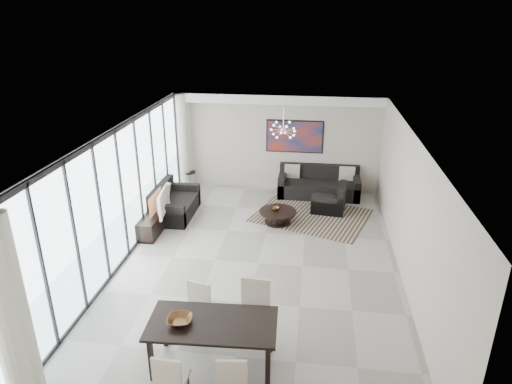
% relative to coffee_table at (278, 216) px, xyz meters
% --- Properties ---
extents(room_shell, '(6.00, 9.00, 2.90)m').
position_rel_coffee_table_xyz_m(room_shell, '(0.22, -2.06, 1.26)').
color(room_shell, '#A8A39B').
rests_on(room_shell, ground).
extents(window_wall, '(0.37, 8.95, 2.90)m').
position_rel_coffee_table_xyz_m(window_wall, '(-3.10, -2.06, 1.28)').
color(window_wall, white).
rests_on(window_wall, floor).
extents(soffit, '(5.98, 0.40, 0.26)m').
position_rel_coffee_table_xyz_m(soffit, '(-0.24, 2.24, 2.58)').
color(soffit, white).
rests_on(soffit, room_shell).
extents(painting, '(1.68, 0.04, 0.98)m').
position_rel_coffee_table_xyz_m(painting, '(0.26, 2.41, 1.46)').
color(painting, '#AA2F17').
rests_on(painting, room_shell).
extents(chandelier, '(0.66, 0.66, 0.71)m').
position_rel_coffee_table_xyz_m(chandelier, '(0.06, 0.44, 2.16)').
color(chandelier, silver).
rests_on(chandelier, room_shell).
extents(rug, '(3.39, 2.98, 0.01)m').
position_rel_coffee_table_xyz_m(rug, '(0.86, 0.54, -0.18)').
color(rug, black).
rests_on(rug, floor).
extents(coffee_table, '(0.96, 0.96, 0.34)m').
position_rel_coffee_table_xyz_m(coffee_table, '(0.00, 0.00, 0.00)').
color(coffee_table, black).
rests_on(coffee_table, floor).
extents(bowl_coffee, '(0.26, 0.26, 0.07)m').
position_rel_coffee_table_xyz_m(bowl_coffee, '(-0.07, 0.07, 0.18)').
color(bowl_coffee, brown).
rests_on(bowl_coffee, coffee_table).
extents(sofa_main, '(2.35, 0.96, 0.85)m').
position_rel_coffee_table_xyz_m(sofa_main, '(1.03, 2.02, 0.10)').
color(sofa_main, black).
rests_on(sofa_main, floor).
extents(loveseat, '(0.95, 1.69, 0.84)m').
position_rel_coffee_table_xyz_m(loveseat, '(-2.79, 0.11, 0.10)').
color(loveseat, black).
rests_on(loveseat, floor).
extents(armchair, '(0.97, 1.01, 0.76)m').
position_rel_coffee_table_xyz_m(armchair, '(1.35, 0.99, 0.07)').
color(armchair, black).
rests_on(armchair, floor).
extents(side_table, '(0.38, 0.38, 0.52)m').
position_rel_coffee_table_xyz_m(side_table, '(-2.89, 2.09, 0.16)').
color(side_table, black).
rests_on(side_table, floor).
extents(tv_console, '(0.42, 1.48, 0.46)m').
position_rel_coffee_table_xyz_m(tv_console, '(-3.00, -0.82, 0.04)').
color(tv_console, black).
rests_on(tv_console, floor).
extents(television, '(0.26, 1.06, 0.60)m').
position_rel_coffee_table_xyz_m(television, '(-2.84, -0.77, 0.57)').
color(television, gray).
rests_on(television, tv_console).
extents(dining_table, '(1.98, 1.06, 0.81)m').
position_rel_coffee_table_xyz_m(dining_table, '(-0.54, -5.16, 0.53)').
color(dining_table, black).
rests_on(dining_table, floor).
extents(dining_chair_sw, '(0.43, 0.43, 0.89)m').
position_rel_coffee_table_xyz_m(dining_chair_sw, '(-0.95, -6.00, 0.32)').
color(dining_chair_sw, beige).
rests_on(dining_chair_sw, floor).
extents(dining_chair_se, '(0.47, 0.47, 0.90)m').
position_rel_coffee_table_xyz_m(dining_chair_se, '(-0.11, -5.91, 0.33)').
color(dining_chair_se, beige).
rests_on(dining_chair_se, floor).
extents(dining_chair_nw, '(0.52, 0.52, 0.93)m').
position_rel_coffee_table_xyz_m(dining_chair_nw, '(-0.98, -4.44, 0.34)').
color(dining_chair_nw, beige).
rests_on(dining_chair_nw, floor).
extents(dining_chair_ne, '(0.52, 0.52, 1.06)m').
position_rel_coffee_table_xyz_m(dining_chair_ne, '(-0.01, -4.39, 0.42)').
color(dining_chair_ne, beige).
rests_on(dining_chair_ne, floor).
extents(bowl_dining, '(0.40, 0.40, 0.09)m').
position_rel_coffee_table_xyz_m(bowl_dining, '(-1.02, -5.22, 0.66)').
color(bowl_dining, brown).
rests_on(bowl_dining, dining_table).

